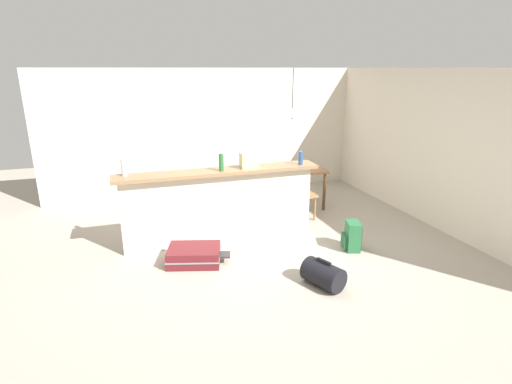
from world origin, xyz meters
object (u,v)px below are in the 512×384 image
object	(u,v)px
grocery_bag	(249,160)
pendant_lamp	(292,112)
dining_chair_near_partition	(301,188)
duffel_bag_black	(323,274)
dining_table	(292,173)
suitcase_flat_maroon	(194,255)
bottle_white	(124,167)
bottle_green	(221,162)
bottle_blue	(301,158)
backpack_green	(352,236)

from	to	relation	value
grocery_bag	pendant_lamp	distance (m)	1.57
dining_chair_near_partition	duffel_bag_black	distance (m)	2.35
dining_table	suitcase_flat_maroon	distance (m)	2.75
dining_table	pendant_lamp	size ratio (longest dim) A/B	1.29
dining_table	duffel_bag_black	xyz separation A→B (m)	(-0.76, -2.74, -0.50)
bottle_white	bottle_green	bearing A→B (deg)	-6.85
bottle_white	pendant_lamp	distance (m)	3.02
bottle_blue	dining_chair_near_partition	xyz separation A→B (m)	(0.31, 0.63, -0.69)
grocery_bag	dining_table	size ratio (longest dim) A/B	0.24
backpack_green	dining_table	bearing A→B (deg)	92.71
pendant_lamp	backpack_green	distance (m)	2.44
pendant_lamp	duffel_bag_black	size ratio (longest dim) A/B	1.52
dining_table	duffel_bag_black	distance (m)	2.88
grocery_bag	suitcase_flat_maroon	world-z (taller)	grocery_bag
grocery_bag	dining_chair_near_partition	distance (m)	1.41
bottle_green	suitcase_flat_maroon	distance (m)	1.34
suitcase_flat_maroon	dining_table	bearing A→B (deg)	38.32
bottle_white	pendant_lamp	bearing A→B (deg)	17.61
dining_table	backpack_green	distance (m)	2.02
grocery_bag	bottle_green	bearing A→B (deg)	-171.18
dining_chair_near_partition	backpack_green	size ratio (longest dim) A/B	2.21
bottle_blue	dining_table	distance (m)	1.33
grocery_bag	dining_chair_near_partition	bearing A→B (deg)	27.06
dining_chair_near_partition	pendant_lamp	bearing A→B (deg)	91.74
bottle_blue	dining_chair_near_partition	bearing A→B (deg)	63.71
grocery_bag	pendant_lamp	xyz separation A→B (m)	(1.08, 0.99, 0.55)
bottle_blue	dining_table	bearing A→B (deg)	72.00
pendant_lamp	suitcase_flat_maroon	distance (m)	3.06
dining_chair_near_partition	suitcase_flat_maroon	bearing A→B (deg)	-150.77
bottle_white	backpack_green	world-z (taller)	bottle_white
dining_chair_near_partition	duffel_bag_black	xyz separation A→B (m)	(-0.69, -2.21, -0.36)
bottle_white	backpack_green	size ratio (longest dim) A/B	0.55
bottle_white	duffel_bag_black	size ratio (longest dim) A/B	0.41
grocery_bag	pendant_lamp	world-z (taller)	pendant_lamp
bottle_green	duffel_bag_black	xyz separation A→B (m)	(0.84, -1.59, -1.07)
pendant_lamp	suitcase_flat_maroon	size ratio (longest dim) A/B	0.96
bottle_green	backpack_green	distance (m)	2.13
bottle_blue	dining_table	size ratio (longest dim) A/B	0.18
dining_table	duffel_bag_black	world-z (taller)	dining_table
grocery_bag	dining_table	xyz separation A→B (m)	(1.16, 1.08, -0.56)
bottle_white	bottle_blue	xyz separation A→B (m)	(2.53, -0.16, -0.01)
dining_chair_near_partition	pendant_lamp	size ratio (longest dim) A/B	1.09
bottle_white	suitcase_flat_maroon	bearing A→B (deg)	-40.63
grocery_bag	bottle_blue	bearing A→B (deg)	-4.97
dining_chair_near_partition	backpack_green	world-z (taller)	dining_chair_near_partition
grocery_bag	duffel_bag_black	world-z (taller)	grocery_bag
bottle_blue	duffel_bag_black	bearing A→B (deg)	-103.61
bottle_white	backpack_green	distance (m)	3.31
bottle_green	bottle_blue	world-z (taller)	bottle_green
bottle_green	dining_chair_near_partition	xyz separation A→B (m)	(1.53, 0.63, -0.71)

